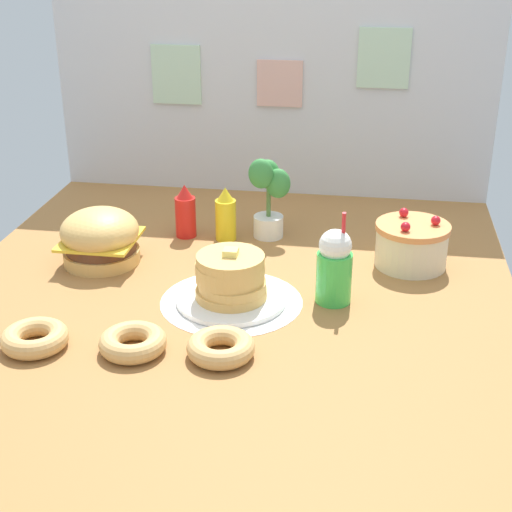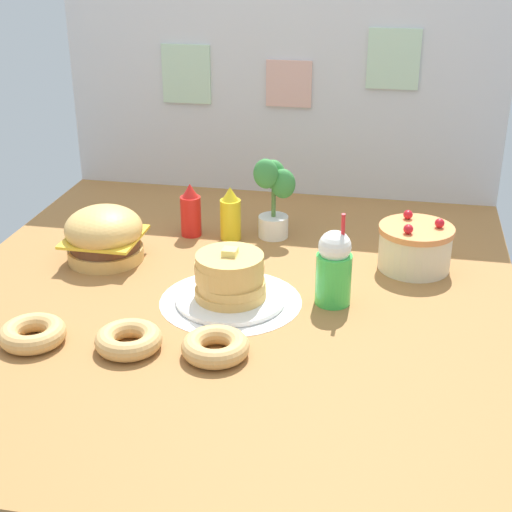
{
  "view_description": "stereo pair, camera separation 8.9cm",
  "coord_description": "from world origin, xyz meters",
  "px_view_note": "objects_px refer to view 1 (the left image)",
  "views": [
    {
      "loc": [
        0.44,
        -2.2,
        1.16
      ],
      "look_at": [
        0.09,
        0.03,
        0.14
      ],
      "focal_mm": 53.03,
      "sensor_mm": 36.0,
      "label": 1
    },
    {
      "loc": [
        0.53,
        -2.18,
        1.16
      ],
      "look_at": [
        0.09,
        0.03,
        0.14
      ],
      "focal_mm": 53.03,
      "sensor_mm": 36.0,
      "label": 2
    }
  ],
  "objects_px": {
    "mustard_bottle": "(226,215)",
    "burger": "(100,238)",
    "potted_plant": "(269,195)",
    "donut_pink_glaze": "(35,338)",
    "layer_cake": "(412,245)",
    "pancake_stack": "(231,281)",
    "donut_chocolate": "(133,342)",
    "ketchup_bottle": "(185,213)",
    "donut_vanilla": "(221,347)",
    "cream_soda_cup": "(334,267)"
  },
  "relations": [
    {
      "from": "ketchup_bottle",
      "to": "potted_plant",
      "type": "relative_size",
      "value": 0.66
    },
    {
      "from": "burger",
      "to": "potted_plant",
      "type": "xyz_separation_m",
      "value": [
        0.57,
        0.33,
        0.08
      ]
    },
    {
      "from": "layer_cake",
      "to": "mustard_bottle",
      "type": "relative_size",
      "value": 1.25
    },
    {
      "from": "burger",
      "to": "mustard_bottle",
      "type": "relative_size",
      "value": 1.33
    },
    {
      "from": "burger",
      "to": "pancake_stack",
      "type": "xyz_separation_m",
      "value": [
        0.52,
        -0.24,
        -0.02
      ]
    },
    {
      "from": "potted_plant",
      "to": "ketchup_bottle",
      "type": "bearing_deg",
      "value": -171.69
    },
    {
      "from": "cream_soda_cup",
      "to": "donut_chocolate",
      "type": "bearing_deg",
      "value": -143.96
    },
    {
      "from": "layer_cake",
      "to": "ketchup_bottle",
      "type": "relative_size",
      "value": 1.25
    },
    {
      "from": "ketchup_bottle",
      "to": "cream_soda_cup",
      "type": "bearing_deg",
      "value": -37.37
    },
    {
      "from": "potted_plant",
      "to": "burger",
      "type": "bearing_deg",
      "value": -149.53
    },
    {
      "from": "pancake_stack",
      "to": "potted_plant",
      "type": "relative_size",
      "value": 1.11
    },
    {
      "from": "mustard_bottle",
      "to": "donut_pink_glaze",
      "type": "xyz_separation_m",
      "value": [
        -0.4,
        -0.88,
        -0.07
      ]
    },
    {
      "from": "cream_soda_cup",
      "to": "potted_plant",
      "type": "relative_size",
      "value": 0.98
    },
    {
      "from": "burger",
      "to": "ketchup_bottle",
      "type": "bearing_deg",
      "value": 49.41
    },
    {
      "from": "potted_plant",
      "to": "donut_chocolate",
      "type": "bearing_deg",
      "value": -106.4
    },
    {
      "from": "pancake_stack",
      "to": "burger",
      "type": "bearing_deg",
      "value": 155.69
    },
    {
      "from": "donut_chocolate",
      "to": "pancake_stack",
      "type": "bearing_deg",
      "value": 56.69
    },
    {
      "from": "burger",
      "to": "donut_chocolate",
      "type": "xyz_separation_m",
      "value": [
        0.3,
        -0.58,
        -0.07
      ]
    },
    {
      "from": "mustard_bottle",
      "to": "donut_pink_glaze",
      "type": "relative_size",
      "value": 1.08
    },
    {
      "from": "cream_soda_cup",
      "to": "donut_pink_glaze",
      "type": "bearing_deg",
      "value": -153.32
    },
    {
      "from": "cream_soda_cup",
      "to": "donut_vanilla",
      "type": "relative_size",
      "value": 1.61
    },
    {
      "from": "cream_soda_cup",
      "to": "potted_plant",
      "type": "height_order",
      "value": "potted_plant"
    },
    {
      "from": "donut_vanilla",
      "to": "burger",
      "type": "bearing_deg",
      "value": 134.31
    },
    {
      "from": "donut_pink_glaze",
      "to": "donut_vanilla",
      "type": "relative_size",
      "value": 1.0
    },
    {
      "from": "layer_cake",
      "to": "donut_vanilla",
      "type": "relative_size",
      "value": 1.34
    },
    {
      "from": "layer_cake",
      "to": "mustard_bottle",
      "type": "distance_m",
      "value": 0.72
    },
    {
      "from": "donut_vanilla",
      "to": "ketchup_bottle",
      "type": "bearing_deg",
      "value": 109.91
    },
    {
      "from": "mustard_bottle",
      "to": "donut_chocolate",
      "type": "distance_m",
      "value": 0.87
    },
    {
      "from": "burger",
      "to": "donut_vanilla",
      "type": "relative_size",
      "value": 1.43
    },
    {
      "from": "ketchup_bottle",
      "to": "mustard_bottle",
      "type": "xyz_separation_m",
      "value": [
        0.16,
        -0.01,
        0.0
      ]
    },
    {
      "from": "donut_pink_glaze",
      "to": "potted_plant",
      "type": "relative_size",
      "value": 0.61
    },
    {
      "from": "ketchup_bottle",
      "to": "pancake_stack",
      "type": "bearing_deg",
      "value": -62.0
    },
    {
      "from": "pancake_stack",
      "to": "donut_chocolate",
      "type": "xyz_separation_m",
      "value": [
        -0.23,
        -0.34,
        -0.04
      ]
    },
    {
      "from": "mustard_bottle",
      "to": "potted_plant",
      "type": "relative_size",
      "value": 0.66
    },
    {
      "from": "burger",
      "to": "donut_vanilla",
      "type": "distance_m",
      "value": 0.8
    },
    {
      "from": "donut_vanilla",
      "to": "potted_plant",
      "type": "bearing_deg",
      "value": 89.28
    },
    {
      "from": "donut_pink_glaze",
      "to": "layer_cake",
      "type": "bearing_deg",
      "value": 34.04
    },
    {
      "from": "potted_plant",
      "to": "layer_cake",
      "type": "bearing_deg",
      "value": -19.22
    },
    {
      "from": "donut_pink_glaze",
      "to": "donut_vanilla",
      "type": "xyz_separation_m",
      "value": [
        0.55,
        0.03,
        0.0
      ]
    },
    {
      "from": "pancake_stack",
      "to": "potted_plant",
      "type": "distance_m",
      "value": 0.58
    },
    {
      "from": "mustard_bottle",
      "to": "burger",
      "type": "bearing_deg",
      "value": -145.35
    },
    {
      "from": "ketchup_bottle",
      "to": "potted_plant",
      "type": "bearing_deg",
      "value": 8.31
    },
    {
      "from": "mustard_bottle",
      "to": "potted_plant",
      "type": "bearing_deg",
      "value": 18.16
    },
    {
      "from": "pancake_stack",
      "to": "cream_soda_cup",
      "type": "distance_m",
      "value": 0.34
    },
    {
      "from": "cream_soda_cup",
      "to": "layer_cake",
      "type": "bearing_deg",
      "value": 51.15
    },
    {
      "from": "donut_vanilla",
      "to": "pancake_stack",
      "type": "bearing_deg",
      "value": 95.44
    },
    {
      "from": "layer_cake",
      "to": "mustard_bottle",
      "type": "xyz_separation_m",
      "value": [
        -0.71,
        0.14,
        0.02
      ]
    },
    {
      "from": "pancake_stack",
      "to": "donut_vanilla",
      "type": "bearing_deg",
      "value": -84.56
    },
    {
      "from": "pancake_stack",
      "to": "mustard_bottle",
      "type": "height_order",
      "value": "mustard_bottle"
    },
    {
      "from": "ketchup_bottle",
      "to": "donut_pink_glaze",
      "type": "xyz_separation_m",
      "value": [
        -0.24,
        -0.89,
        -0.07
      ]
    }
  ]
}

